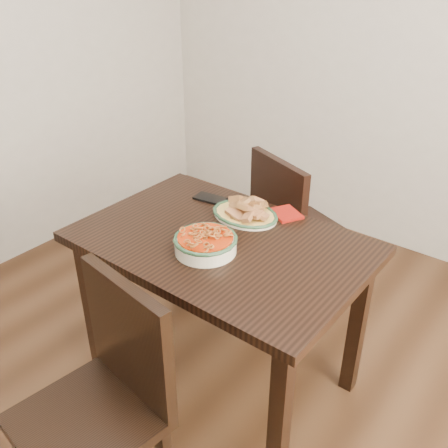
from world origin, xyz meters
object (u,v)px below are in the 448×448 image
Objects in this scene: chair_near at (106,393)px; fish_plate at (245,208)px; chair_far at (292,226)px; noodle_bowl at (205,241)px; smartphone at (210,198)px; dining_table at (221,261)px.

fish_plate is (-0.09, 0.88, 0.30)m from chair_near.
chair_near reaches higher than fish_plate.
noodle_bowl is (0.06, -0.76, 0.29)m from chair_far.
chair_near reaches higher than smartphone.
chair_near is (0.10, -1.32, 0.00)m from chair_far.
chair_far is at bearing 91.46° from fish_plate.
fish_plate is at bearing -17.65° from smartphone.
smartphone is (-0.21, -0.41, 0.26)m from chair_far.
dining_table is at bearing -52.01° from smartphone.
dining_table is 1.29× the size of chair_near.
dining_table is 0.26m from fish_plate.
smartphone is (-0.26, 0.25, 0.11)m from dining_table.
chair_near is 3.02× the size of fish_plate.
dining_table is 0.69m from chair_near.
dining_table is 0.37m from smartphone.
dining_table is 7.93× the size of smartphone.
smartphone reaches higher than dining_table.
fish_plate is 2.03× the size of smartphone.
chair_near is 3.60× the size of noodle_bowl.
smartphone is at bearing 170.75° from fish_plate.
chair_near is at bearing -85.63° from dining_table.
chair_far is 0.82m from noodle_bowl.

